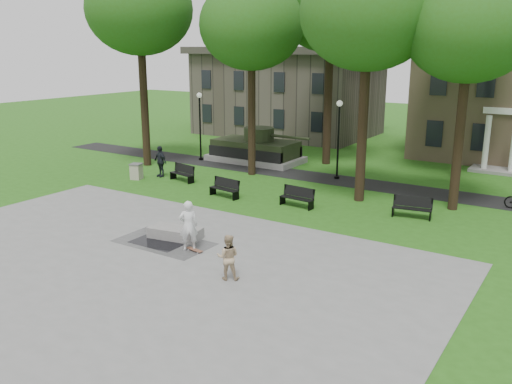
# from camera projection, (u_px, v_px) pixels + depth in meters

# --- Properties ---
(ground) EXTENTS (120.00, 120.00, 0.00)m
(ground) POSITION_uv_depth(u_px,v_px,m) (205.00, 234.00, 23.20)
(ground) COLOR #225213
(ground) RESTS_ON ground
(plaza) EXTENTS (22.00, 16.00, 0.02)m
(plaza) POSITION_uv_depth(u_px,v_px,m) (118.00, 273.00, 19.13)
(plaza) COLOR gray
(plaza) RESTS_ON ground
(footpath) EXTENTS (44.00, 2.60, 0.01)m
(footpath) POSITION_uv_depth(u_px,v_px,m) (327.00, 179.00, 32.94)
(footpath) COLOR black
(footpath) RESTS_ON ground
(building_left) EXTENTS (15.00, 10.00, 7.20)m
(building_left) POSITION_uv_depth(u_px,v_px,m) (288.00, 94.00, 49.55)
(building_left) COLOR #4C443D
(building_left) RESTS_ON ground
(tree_0) EXTENTS (6.80, 6.80, 12.97)m
(tree_0) POSITION_uv_depth(u_px,v_px,m) (139.00, 10.00, 34.20)
(tree_0) COLOR black
(tree_0) RESTS_ON ground
(tree_1) EXTENTS (6.20, 6.20, 11.63)m
(tree_1) POSITION_uv_depth(u_px,v_px,m) (252.00, 26.00, 31.77)
(tree_1) COLOR black
(tree_1) RESTS_ON ground
(tree_2) EXTENTS (6.60, 6.60, 12.16)m
(tree_2) POSITION_uv_depth(u_px,v_px,m) (368.00, 13.00, 25.86)
(tree_2) COLOR black
(tree_2) RESTS_ON ground
(tree_3) EXTENTS (6.00, 6.00, 11.19)m
(tree_3) POSITION_uv_depth(u_px,v_px,m) (470.00, 27.00, 24.51)
(tree_3) COLOR black
(tree_3) RESTS_ON ground
(tree_4) EXTENTS (7.20, 7.20, 13.50)m
(tree_4) POSITION_uv_depth(u_px,v_px,m) (331.00, 4.00, 34.56)
(tree_4) COLOR black
(tree_4) RESTS_ON ground
(tree_5) EXTENTS (6.40, 6.40, 12.44)m
(tree_5) POSITION_uv_depth(u_px,v_px,m) (471.00, 12.00, 30.70)
(tree_5) COLOR black
(tree_5) RESTS_ON ground
(lamp_left) EXTENTS (0.36, 0.36, 4.73)m
(lamp_left) POSITION_uv_depth(u_px,v_px,m) (200.00, 121.00, 37.70)
(lamp_left) COLOR black
(lamp_left) RESTS_ON ground
(lamp_mid) EXTENTS (0.36, 0.36, 4.73)m
(lamp_mid) POSITION_uv_depth(u_px,v_px,m) (338.00, 133.00, 32.20)
(lamp_mid) COLOR black
(lamp_mid) RESTS_ON ground
(tank_monument) EXTENTS (7.45, 3.40, 2.40)m
(tank_monument) POSITION_uv_depth(u_px,v_px,m) (256.00, 149.00, 37.72)
(tank_monument) COLOR gray
(tank_monument) RESTS_ON ground
(puddle) EXTENTS (2.20, 1.20, 0.00)m
(puddle) POSITION_uv_depth(u_px,v_px,m) (157.00, 243.00, 22.04)
(puddle) COLOR black
(puddle) RESTS_ON plaza
(concrete_block) EXTENTS (2.33, 1.35, 0.45)m
(concrete_block) POSITION_uv_depth(u_px,v_px,m) (175.00, 233.00, 22.58)
(concrete_block) COLOR gray
(concrete_block) RESTS_ON plaza
(skateboard) EXTENTS (0.80, 0.32, 0.07)m
(skateboard) POSITION_uv_depth(u_px,v_px,m) (195.00, 250.00, 21.14)
(skateboard) COLOR brown
(skateboard) RESTS_ON plaza
(skateboarder) EXTENTS (0.86, 0.86, 2.01)m
(skateboarder) POSITION_uv_depth(u_px,v_px,m) (188.00, 226.00, 21.01)
(skateboarder) COLOR silver
(skateboarder) RESTS_ON plaza
(friend_watching) EXTENTS (0.97, 0.90, 1.60)m
(friend_watching) POSITION_uv_depth(u_px,v_px,m) (228.00, 257.00, 18.41)
(friend_watching) COLOR tan
(friend_watching) RESTS_ON plaza
(pedestrian_walker) EXTENTS (1.20, 0.72, 1.92)m
(pedestrian_walker) POSITION_uv_depth(u_px,v_px,m) (160.00, 161.00, 33.23)
(pedestrian_walker) COLOR black
(pedestrian_walker) RESTS_ON ground
(park_bench_0) EXTENTS (1.85, 0.88, 1.00)m
(park_bench_0) POSITION_uv_depth(u_px,v_px,m) (183.00, 172.00, 32.24)
(park_bench_0) COLOR black
(park_bench_0) RESTS_ON ground
(park_bench_1) EXTENTS (1.85, 0.77, 1.00)m
(park_bench_1) POSITION_uv_depth(u_px,v_px,m) (225.00, 187.00, 28.80)
(park_bench_1) COLOR black
(park_bench_1) RESTS_ON ground
(park_bench_2) EXTENTS (1.83, 0.68, 1.00)m
(park_bench_2) POSITION_uv_depth(u_px,v_px,m) (297.00, 196.00, 27.03)
(park_bench_2) COLOR black
(park_bench_2) RESTS_ON ground
(park_bench_3) EXTENTS (1.85, 0.81, 1.00)m
(park_bench_3) POSITION_uv_depth(u_px,v_px,m) (413.00, 207.00, 25.27)
(park_bench_3) COLOR black
(park_bench_3) RESTS_ON ground
(trash_bin) EXTENTS (0.82, 0.82, 0.96)m
(trash_bin) POSITION_uv_depth(u_px,v_px,m) (136.00, 171.00, 32.71)
(trash_bin) COLOR #ABA68D
(trash_bin) RESTS_ON ground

